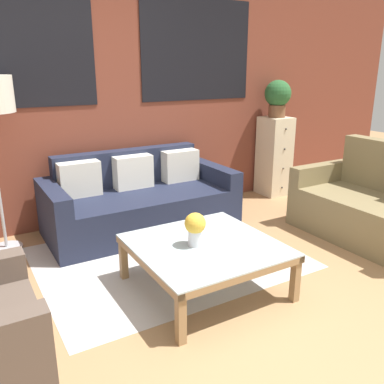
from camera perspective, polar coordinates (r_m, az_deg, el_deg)
name	(u,v)px	position (r m, az deg, el deg)	size (l,w,h in m)	color
ground_plane	(262,323)	(2.85, 9.76, -17.71)	(16.00, 16.00, 0.00)	#9E754C
wall_back_brick	(118,88)	(4.48, -10.33, 14.19)	(8.40, 0.09, 2.80)	brown
rug	(168,257)	(3.66, -3.43, -9.09)	(2.18, 1.71, 0.00)	#BCB7B2
couch_dark	(140,202)	(4.23, -7.33, -1.33)	(1.90, 0.88, 0.78)	#1E2338
settee_vintage	(375,208)	(4.32, 24.26, -2.03)	(0.80, 1.42, 0.92)	olive
coffee_table	(205,250)	(3.04, 1.85, -8.11)	(1.01, 1.01, 0.37)	silver
drawer_cabinet	(274,156)	(5.42, 11.44, 4.94)	(0.34, 0.38, 1.01)	beige
potted_plant	(278,96)	(5.31, 11.94, 13.01)	(0.33, 0.33, 0.46)	brown
flower_vase	(195,227)	(2.93, 0.44, -4.94)	(0.16, 0.16, 0.25)	silver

